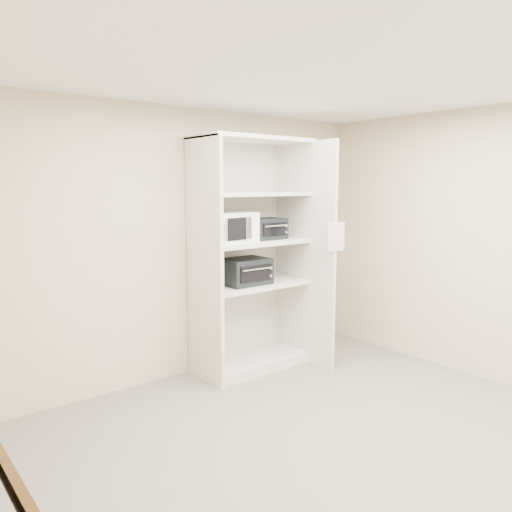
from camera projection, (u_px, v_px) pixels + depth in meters
floor at (329, 450)px, 3.69m from camera, size 4.50×4.00×0.01m
ceiling at (337, 70)px, 3.30m from camera, size 4.50×4.00×0.01m
wall_back at (185, 244)px, 5.04m from camera, size 4.50×0.02×2.70m
wall_right at (489, 246)px, 4.89m from camera, size 0.02×4.00×2.70m
shelving_unit at (255, 263)px, 5.25m from camera, size 1.24×0.92×2.42m
microwave at (228, 227)px, 4.98m from camera, size 0.54×0.44×0.30m
toaster_oven_upper at (266, 229)px, 5.29m from camera, size 0.39×0.29×0.22m
toaster_oven_lower at (245, 271)px, 5.16m from camera, size 0.48×0.37×0.27m
paper_sign at (336, 237)px, 5.07m from camera, size 0.23×0.02×0.29m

